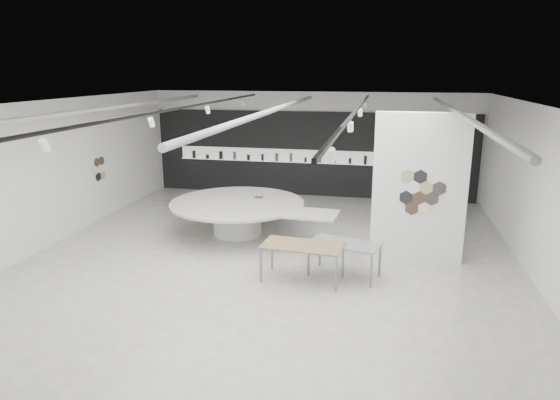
% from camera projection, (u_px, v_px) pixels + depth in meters
% --- Properties ---
extents(room, '(12.02, 14.02, 3.82)m').
position_uv_depth(room, '(264.00, 179.00, 11.66)').
color(room, beige).
rests_on(room, ground).
extents(back_wall_display, '(11.80, 0.27, 3.10)m').
position_uv_depth(back_wall_display, '(309.00, 154.00, 18.36)').
color(back_wall_display, black).
rests_on(back_wall_display, ground).
extents(partition_column, '(2.20, 0.38, 3.60)m').
position_uv_depth(partition_column, '(419.00, 188.00, 11.96)').
color(partition_column, white).
rests_on(partition_column, ground).
extents(display_island, '(4.97, 4.08, 0.97)m').
position_uv_depth(display_island, '(240.00, 213.00, 14.07)').
color(display_island, white).
rests_on(display_island, ground).
extents(sample_table_wood, '(1.84, 1.04, 0.83)m').
position_uv_depth(sample_table_wood, '(303.00, 247.00, 10.95)').
color(sample_table_wood, olive).
rests_on(sample_table_wood, ground).
extents(sample_table_stone, '(1.69, 1.14, 0.80)m').
position_uv_depth(sample_table_stone, '(345.00, 246.00, 11.18)').
color(sample_table_stone, gray).
rests_on(sample_table_stone, ground).
extents(kitchen_counter, '(1.83, 0.87, 1.40)m').
position_uv_depth(kitchen_counter, '(411.00, 189.00, 17.51)').
color(kitchen_counter, white).
rests_on(kitchen_counter, ground).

